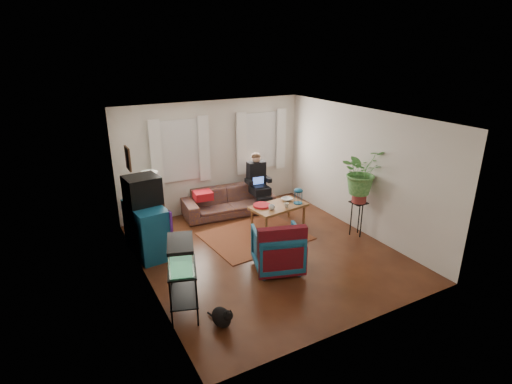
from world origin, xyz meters
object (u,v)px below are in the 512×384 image
side_table (153,216)px  plant_stand (357,219)px  coffee_table (278,216)px  armchair (277,247)px  dresser (147,229)px  aquarium_stand (184,291)px  sofa (228,197)px

side_table → plant_stand: size_ratio=0.94×
coffee_table → side_table: bearing=149.1°
armchair → coffee_table: bearing=-104.7°
dresser → coffee_table: (2.80, -0.17, -0.24)m
aquarium_stand → armchair: 1.93m
dresser → coffee_table: 2.82m
dresser → plant_stand: 4.23m
dresser → armchair: 2.50m
side_table → dresser: bearing=-111.1°
dresser → coffee_table: dresser is taller
coffee_table → plant_stand: (1.21, -1.14, 0.12)m
side_table → dresser: 0.96m
armchair → side_table: bearing=-41.6°
aquarium_stand → coffee_table: bearing=52.3°
dresser → plant_stand: (4.02, -1.32, -0.12)m
sofa → plant_stand: (1.87, -2.32, -0.04)m
plant_stand → dresser: bearing=161.8°
armchair → plant_stand: armchair is taller
side_table → coffee_table: side_table is taller
side_table → dresser: (-0.34, -0.88, 0.14)m
sofa → side_table: size_ratio=3.01×
sofa → armchair: 2.68m
aquarium_stand → coffee_table: size_ratio=0.66×
plant_stand → aquarium_stand: bearing=-168.8°
dresser → armchair: (1.86, -1.66, -0.08)m
dresser → aquarium_stand: dresser is taller
armchair → coffee_table: 1.77m
coffee_table → plant_stand: plant_stand is taller
side_table → armchair: armchair is taller
side_table → plant_stand: (3.68, -2.20, 0.02)m
aquarium_stand → coffee_table: aquarium_stand is taller
aquarium_stand → coffee_table: (2.81, 1.94, -0.15)m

